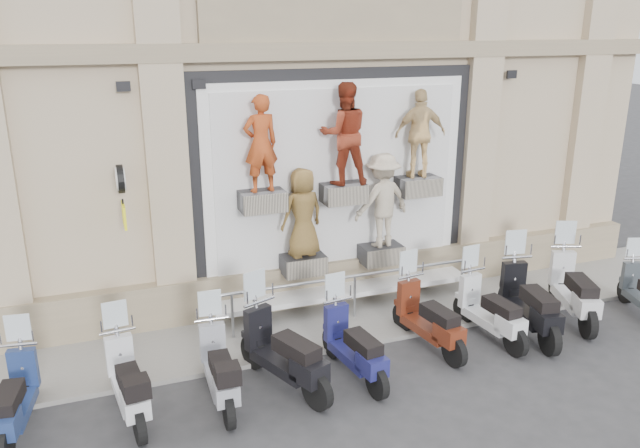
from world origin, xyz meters
The scene contains 14 objects.
ground centered at (0.00, 0.00, 0.00)m, with size 90.00×90.00×0.00m, color #323234.
sidewalk centered at (0.00, 2.10, 0.04)m, with size 16.00×2.20×0.08m, color gray.
shop_vitrine centered at (0.10, 2.74, 2.43)m, with size 5.60×0.87×4.30m.
guard_rail centered at (0.00, 2.00, 0.47)m, with size 5.06×0.10×0.93m, color #9EA0A5, non-canonical shape.
clock_sign_bracket centered at (-3.90, 2.47, 2.80)m, with size 0.10×0.80×1.02m.
scooter_a centered at (-5.59, 0.51, 0.73)m, with size 0.53×1.81×1.47m, color navy, non-canonical shape.
scooter_b centered at (-4.15, 0.37, 0.76)m, with size 0.54×1.86×1.51m, color silver, non-canonical shape.
scooter_c centered at (-2.88, 0.29, 0.75)m, with size 0.54×1.85×1.51m, color gray, non-canonical shape.
scooter_d centered at (-1.90, 0.31, 0.85)m, with size 0.61×2.10×1.70m, color black, non-canonical shape.
scooter_e centered at (-0.79, 0.22, 0.76)m, with size 0.55×1.88×1.53m, color #171851, non-canonical shape.
scooter_f centered at (0.76, 0.63, 0.78)m, with size 0.56×1.93×1.57m, color #541D0E, non-canonical shape.
scooter_g centered at (1.94, 0.55, 0.77)m, with size 0.55×1.89×1.54m, color silver, non-canonical shape.
scooter_h centered at (2.69, 0.46, 0.86)m, with size 0.62×2.12×1.73m, color black, non-canonical shape.
scooter_i centered at (3.85, 0.66, 0.86)m, with size 0.61×2.11×1.71m, color silver, non-canonical shape.
Camera 1 is at (-4.29, -7.69, 5.27)m, focal length 35.00 mm.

